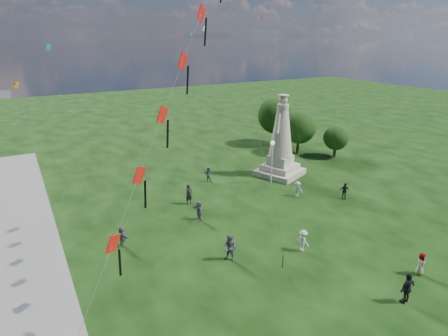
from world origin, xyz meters
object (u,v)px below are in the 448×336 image
statue (281,146)px  person_4 (421,264)px  person_1 (230,248)px  person_3 (407,288)px  person_5 (122,236)px  person_6 (189,194)px  person_9 (344,191)px  person_2 (303,241)px  person_8 (297,189)px  person_11 (199,210)px  lamppost (272,153)px  person_7 (208,174)px

statue → person_4: size_ratio=5.76×
person_1 → person_3: (6.43, -8.33, -0.01)m
person_1 → person_5: (-5.65, 5.36, -0.18)m
person_6 → person_9: (12.74, -5.89, -0.15)m
statue → person_2: statue is taller
person_4 → person_1: bearing=121.3°
person_8 → person_4: bearing=-43.9°
person_4 → person_9: size_ratio=0.95×
person_2 → person_8: (5.74, 7.43, -0.05)m
person_11 → lamppost: bearing=115.8°
person_3 → person_11: bearing=-69.6°
person_8 → person_11: 9.96m
lamppost → person_6: size_ratio=2.41×
lamppost → person_7: size_ratio=2.88×
person_1 → person_2: person_1 is taller
person_2 → person_8: bearing=-45.5°
person_5 → person_6: person_6 is taller
person_11 → person_8: bearing=94.7°
lamppost → statue: bearing=35.3°
lamppost → person_9: size_ratio=2.88×
person_5 → person_11: bearing=-94.7°
statue → person_4: bearing=-122.6°
statue → person_3: size_ratio=4.56×
person_2 → person_7: (0.32, 14.81, -0.01)m
lamppost → person_1: lamppost is taller
person_5 → person_7: 13.60m
statue → person_9: 8.36m
person_3 → person_8: size_ratio=1.28×
person_6 → person_8: (9.40, -3.35, -0.20)m
person_2 → person_5: person_2 is taller
person_1 → person_4: (9.52, -7.08, -0.21)m
person_2 → person_6: size_ratio=0.84×
statue → person_3: bearing=-130.5°
lamppost → person_8: (0.29, -3.69, -2.50)m
person_4 → person_6: (-8.20, 16.48, 0.19)m
person_1 → person_4: size_ratio=1.28×
person_2 → person_9: person_2 is taller
person_8 → person_6: bearing=-148.3°
person_7 → person_8: bearing=179.2°
person_4 → person_11: person_11 is taller
person_3 → person_6: person_3 is taller
person_3 → person_6: bearing=-74.7°
person_2 → person_11: person_11 is taller
person_1 → person_9: bearing=73.5°
person_1 → person_9: 14.49m
person_4 → person_9: 11.51m
person_6 → person_8: person_6 is taller
person_4 → person_11: size_ratio=0.89×
person_4 → person_5: bearing=118.6°
person_7 → person_11: person_11 is taller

